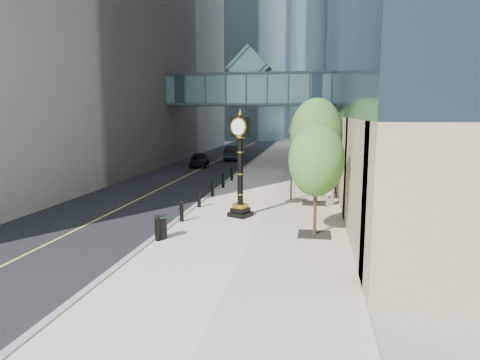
% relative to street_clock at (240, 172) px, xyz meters
% --- Properties ---
extents(ground, '(320.00, 320.00, 0.00)m').
position_rel_street_clock_xyz_m(ground, '(0.10, -5.71, -2.32)').
color(ground, gray).
rests_on(ground, ground).
extents(road, '(8.00, 180.00, 0.02)m').
position_rel_street_clock_xyz_m(road, '(-6.90, 34.29, -2.31)').
color(road, black).
rests_on(road, ground).
extents(sidewalk, '(8.00, 180.00, 0.06)m').
position_rel_street_clock_xyz_m(sidewalk, '(1.10, 34.29, -2.29)').
color(sidewalk, beige).
rests_on(sidewalk, ground).
extents(curb, '(0.25, 180.00, 0.07)m').
position_rel_street_clock_xyz_m(curb, '(-2.90, 34.29, -2.28)').
color(curb, gray).
rests_on(curb, ground).
extents(distant_tower_c, '(22.00, 22.00, 65.00)m').
position_rel_street_clock_xyz_m(distant_tower_c, '(-5.90, 114.29, 30.18)').
color(distant_tower_c, '#A4BBCF').
rests_on(distant_tower_c, ground).
extents(skywalk, '(17.00, 4.20, 5.80)m').
position_rel_street_clock_xyz_m(skywalk, '(-2.90, 22.29, 5.40)').
color(skywalk, slate).
rests_on(skywalk, ground).
extents(entrance_canopy, '(3.00, 8.00, 4.38)m').
position_rel_street_clock_xyz_m(entrance_canopy, '(3.58, 8.29, 1.88)').
color(entrance_canopy, '#383F44').
rests_on(entrance_canopy, ground).
extents(bollard_row, '(0.20, 16.20, 0.90)m').
position_rel_street_clock_xyz_m(bollard_row, '(-2.60, 3.29, -1.81)').
color(bollard_row, black).
rests_on(bollard_row, sidewalk).
extents(street_trees, '(2.93, 28.59, 6.01)m').
position_rel_street_clock_xyz_m(street_trees, '(3.70, 11.36, 1.57)').
color(street_trees, black).
rests_on(street_trees, sidewalk).
extents(street_clock, '(1.29, 1.29, 5.21)m').
position_rel_street_clock_xyz_m(street_clock, '(0.00, 0.00, 0.00)').
color(street_clock, black).
rests_on(street_clock, sidewalk).
extents(trash_bin, '(0.65, 0.65, 0.90)m').
position_rel_street_clock_xyz_m(trash_bin, '(-2.60, -4.37, -1.81)').
color(trash_bin, black).
rests_on(trash_bin, sidewalk).
extents(pedestrian, '(0.70, 0.51, 1.76)m').
position_rel_street_clock_xyz_m(pedestrian, '(4.51, 3.39, -1.38)').
color(pedestrian, beige).
rests_on(pedestrian, sidewalk).
extents(car_near, '(2.20, 4.29, 1.40)m').
position_rel_street_clock_xyz_m(car_near, '(-7.46, 19.73, -1.60)').
color(car_near, black).
rests_on(car_near, road).
extents(car_far, '(1.83, 4.82, 1.57)m').
position_rel_street_clock_xyz_m(car_far, '(-5.24, 26.51, -1.51)').
color(car_far, black).
rests_on(car_far, road).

